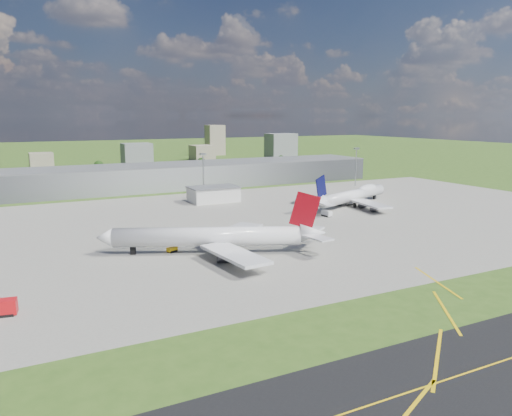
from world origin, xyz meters
name	(u,v)px	position (x,y,z in m)	size (l,w,h in m)	color
ground	(169,191)	(0.00, 150.00, 0.00)	(1400.00, 1400.00, 0.00)	#33531A
apron	(265,222)	(10.00, 40.00, 0.04)	(360.00, 190.00, 0.08)	gray
terminal	(162,177)	(0.00, 165.00, 7.50)	(300.00, 42.00, 15.00)	gray
ops_building	(214,195)	(10.00, 100.00, 4.00)	(26.00, 16.00, 8.00)	silver
mast_center	(203,167)	(10.00, 115.00, 17.71)	(3.50, 2.00, 25.90)	gray
mast_east	(356,160)	(120.00, 115.00, 17.71)	(3.50, 2.00, 25.90)	gray
airliner_red_twin	(216,237)	(-29.69, 1.78, 5.75)	(74.17, 55.87, 21.59)	silver
airliner_blue_quad	(353,195)	(72.22, 56.44, 5.25)	(69.04, 52.55, 18.90)	silver
tug_yellow	(172,250)	(-42.76, 10.25, 0.91)	(3.98, 3.11, 1.75)	yellow
van_white_near	(327,214)	(41.79, 37.45, 1.40)	(3.04, 5.77, 2.79)	silver
van_white_far	(350,203)	(70.46, 56.80, 1.19)	(4.80, 2.82, 2.36)	silver
bldg_cw	(41,160)	(-60.00, 340.00, 7.00)	(20.00, 18.00, 14.00)	gray
bldg_c	(137,155)	(20.00, 310.00, 11.00)	(26.00, 20.00, 22.00)	slate
bldg_ce	(202,153)	(100.00, 350.00, 8.00)	(22.00, 24.00, 16.00)	gray
bldg_e	(281,147)	(180.00, 320.00, 14.00)	(30.00, 22.00, 28.00)	slate
bldg_tall_e	(215,140)	(140.00, 410.00, 18.00)	(20.00, 18.00, 36.00)	gray
tree_c	(99,165)	(-20.00, 280.00, 5.84)	(8.10, 8.10, 9.90)	#382314
tree_e	(201,162)	(70.00, 275.00, 5.51)	(7.65, 7.65, 9.35)	#382314
tree_far_e	(281,158)	(160.00, 285.00, 4.53)	(6.30, 6.30, 7.70)	#382314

